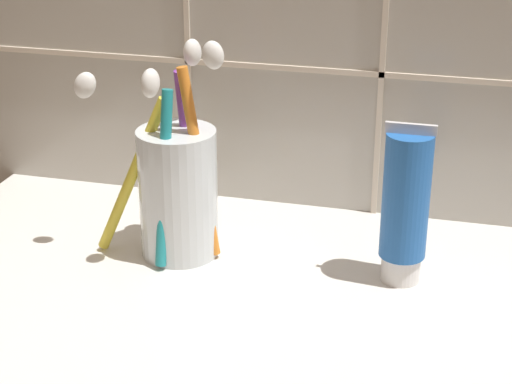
{
  "coord_description": "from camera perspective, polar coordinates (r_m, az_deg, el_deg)",
  "views": [
    {
      "loc": [
        9.49,
        -55.69,
        35.55
      ],
      "look_at": [
        -5.62,
        1.98,
        9.6
      ],
      "focal_mm": 60.0,
      "sensor_mm": 36.0,
      "label": 1
    }
  ],
  "objects": [
    {
      "name": "toothpaste_tube",
      "position": [
        0.67,
        9.92,
        -0.89
      ],
      "size": [
        3.83,
        3.65,
        13.07
      ],
      "color": "white",
      "rests_on": "sink_counter"
    },
    {
      "name": "toothbrush_cup",
      "position": [
        0.7,
        -5.28,
        0.36
      ],
      "size": [
        12.51,
        8.36,
        18.5
      ],
      "color": "silver",
      "rests_on": "sink_counter"
    },
    {
      "name": "tile_wall_backsplash",
      "position": [
        0.76,
        7.32,
        11.54
      ],
      "size": [
        81.08,
        1.72,
        40.15
      ],
      "color": "#B7B2A8",
      "rests_on": "ground"
    },
    {
      "name": "sink_counter",
      "position": [
        0.66,
        4.31,
        -8.01
      ],
      "size": [
        71.08,
        35.11,
        2.0
      ],
      "primitive_type": "cube",
      "color": "silver",
      "rests_on": "ground"
    }
  ]
}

